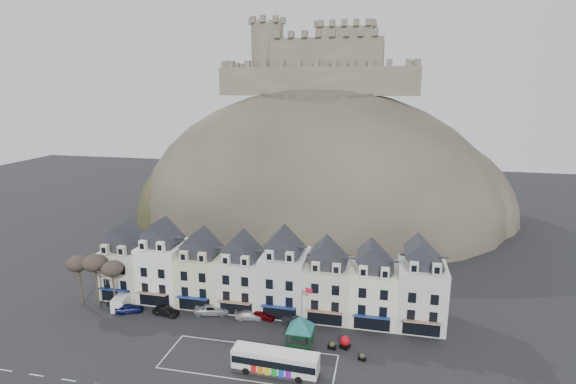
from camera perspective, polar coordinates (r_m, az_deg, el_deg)
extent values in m
plane|color=black|center=(61.06, -7.24, -20.98)|extent=(300.00, 300.00, 0.00)
cube|color=silver|center=(61.49, -4.95, -20.64)|extent=(22.00, 7.50, 0.01)
cube|color=beige|center=(81.56, -19.60, -9.32)|extent=(6.80, 8.00, 8.00)
cube|color=#202229|center=(79.78, -19.89, -5.86)|extent=(6.80, 5.76, 2.80)
cube|color=beige|center=(77.87, -22.22, -6.77)|extent=(1.20, 0.80, 1.60)
cube|color=beige|center=(76.25, -20.35, -7.02)|extent=(1.20, 0.80, 1.60)
cube|color=black|center=(79.55, -21.00, -12.15)|extent=(5.10, 0.06, 2.20)
cube|color=navy|center=(78.52, -21.35, -11.48)|extent=(5.10, 1.29, 0.43)
cube|color=white|center=(78.08, -15.33, -9.55)|extent=(6.80, 8.00, 9.20)
cube|color=#202229|center=(76.07, -15.60, -5.52)|extent=(6.80, 5.76, 2.80)
cube|color=white|center=(73.92, -17.92, -6.48)|extent=(1.20, 0.80, 1.60)
cube|color=white|center=(72.50, -15.86, -6.72)|extent=(1.20, 0.80, 1.60)
cube|color=black|center=(76.22, -16.60, -12.95)|extent=(5.10, 0.06, 2.20)
cube|color=maroon|center=(75.14, -16.92, -12.26)|extent=(5.10, 1.29, 0.43)
cube|color=beige|center=(75.54, -10.65, -10.59)|extent=(6.80, 8.00, 8.00)
cube|color=#202229|center=(73.62, -10.82, -6.88)|extent=(6.80, 5.76, 2.80)
cube|color=beige|center=(71.25, -13.07, -7.94)|extent=(1.20, 0.80, 1.60)
cube|color=beige|center=(70.07, -10.83, -8.20)|extent=(1.20, 0.80, 1.60)
cube|color=black|center=(73.37, -11.81, -13.73)|extent=(5.10, 0.06, 2.20)
cube|color=navy|center=(72.25, -12.08, -13.03)|extent=(5.10, 1.29, 0.43)
cube|color=silver|center=(73.30, -5.65, -11.18)|extent=(6.80, 8.00, 8.00)
cube|color=#202229|center=(71.31, -5.74, -7.37)|extent=(6.80, 5.76, 2.80)
cube|color=silver|center=(68.72, -7.87, -8.52)|extent=(1.20, 0.80, 1.60)
cube|color=silver|center=(67.80, -5.47, -8.76)|extent=(1.20, 0.80, 1.60)
cube|color=black|center=(71.06, -6.63, -14.46)|extent=(5.10, 0.06, 2.20)
cube|color=maroon|center=(69.90, -6.84, -13.76)|extent=(5.10, 1.29, 0.43)
cube|color=silver|center=(71.38, -0.36, -11.28)|extent=(6.80, 8.00, 9.20)
cube|color=#202229|center=(69.18, -0.36, -6.91)|extent=(6.80, 5.76, 2.80)
cube|color=silver|center=(66.35, -2.33, -8.10)|extent=(1.20, 0.80, 1.60)
cube|color=silver|center=(65.70, 0.22, -8.31)|extent=(1.20, 0.80, 1.60)
cube|color=black|center=(69.34, -1.11, -15.11)|extent=(5.10, 0.06, 2.20)
cube|color=navy|center=(68.15, -1.25, -14.41)|extent=(5.10, 1.29, 0.43)
cube|color=beige|center=(70.59, 5.16, -12.17)|extent=(6.80, 8.00, 8.00)
cube|color=#202229|center=(68.52, 5.25, -8.24)|extent=(6.80, 5.76, 2.80)
cube|color=beige|center=(65.51, 3.52, -9.53)|extent=(1.20, 0.80, 1.60)
cube|color=beige|center=(65.17, 6.16, -9.71)|extent=(1.20, 0.80, 1.60)
cube|color=black|center=(68.26, 4.66, -15.65)|extent=(5.10, 0.06, 2.20)
cube|color=maroon|center=(67.05, 4.60, -14.95)|extent=(5.10, 1.29, 0.43)
cube|color=white|center=(70.19, 10.81, -12.52)|extent=(6.80, 8.00, 8.00)
cube|color=#202229|center=(68.11, 11.00, -8.58)|extent=(6.80, 5.76, 2.80)
cube|color=white|center=(64.93, 9.55, -9.92)|extent=(1.20, 0.80, 1.60)
cube|color=white|center=(64.89, 12.23, -10.05)|extent=(1.20, 0.80, 1.60)
cube|color=black|center=(67.84, 10.59, -16.04)|extent=(5.10, 0.06, 2.20)
cube|color=navy|center=(66.63, 10.62, -15.35)|extent=(5.10, 1.29, 0.43)
cube|color=silver|center=(70.19, 16.51, -12.31)|extent=(6.80, 8.00, 9.20)
cube|color=#202229|center=(67.94, 16.83, -7.89)|extent=(6.80, 5.76, 2.80)
cube|color=silver|center=(64.59, 15.70, -9.22)|extent=(1.20, 0.80, 1.60)
cube|color=silver|center=(64.87, 18.37, -9.31)|extent=(1.20, 0.80, 1.60)
cube|color=black|center=(68.11, 16.55, -16.27)|extent=(5.10, 0.06, 2.20)
cube|color=maroon|center=(66.90, 16.67, -15.58)|extent=(5.10, 1.29, 0.43)
ellipsoid|color=#36302A|center=(123.51, 3.63, -2.87)|extent=(96.00, 76.00, 68.00)
ellipsoid|color=#232E17|center=(123.07, -6.99, -3.00)|extent=(52.00, 44.00, 42.00)
ellipsoid|color=#36302A|center=(126.23, 14.76, -2.93)|extent=(56.00, 48.00, 46.00)
ellipsoid|color=#232E17|center=(111.01, 0.47, -4.71)|extent=(40.00, 28.00, 28.00)
ellipsoid|color=#36302A|center=(111.03, 7.80, -4.83)|extent=(36.00, 28.00, 24.00)
cylinder|color=#36302A|center=(118.71, 3.86, 11.66)|extent=(30.00, 30.00, 3.00)
cube|color=#62574B|center=(114.72, 3.58, 13.86)|extent=(48.00, 2.20, 7.00)
cube|color=#62574B|center=(134.51, 4.94, 13.75)|extent=(48.00, 2.20, 7.00)
cube|color=#62574B|center=(130.21, -6.51, 13.73)|extent=(2.20, 22.00, 7.00)
cube|color=#62574B|center=(123.49, 15.72, 13.36)|extent=(2.20, 22.00, 7.00)
cube|color=#62574B|center=(124.51, 5.31, 16.31)|extent=(28.00, 18.00, 10.00)
cube|color=#62574B|center=(126.15, 7.33, 16.91)|extent=(14.00, 12.00, 13.00)
cylinder|color=#62574B|center=(123.67, -2.62, 16.38)|extent=(8.40, 8.40, 18.00)
cylinder|color=silver|center=(127.06, 7.46, 20.96)|extent=(0.16, 0.16, 5.00)
cylinder|color=#352C22|center=(80.71, -24.82, -10.92)|extent=(0.32, 0.32, 5.74)
ellipsoid|color=#383028|center=(79.21, -25.10, -8.20)|extent=(3.61, 3.61, 2.54)
cylinder|color=#352C22|center=(78.96, -23.05, -11.17)|extent=(0.32, 0.32, 6.02)
ellipsoid|color=#383028|center=(77.36, -23.34, -8.26)|extent=(3.78, 3.78, 2.67)
cylinder|color=#352C22|center=(77.45, -21.18, -11.71)|extent=(0.32, 0.32, 5.46)
ellipsoid|color=#383028|center=(75.94, -21.43, -9.03)|extent=(3.43, 3.43, 2.42)
cube|color=#262628|center=(59.15, -1.61, -21.73)|extent=(10.75, 2.91, 0.48)
cube|color=white|center=(58.35, -1.62, -20.59)|extent=(10.75, 2.86, 2.44)
cube|color=black|center=(58.27, -1.62, -20.48)|extent=(10.54, 2.92, 0.92)
cube|color=white|center=(57.74, -1.62, -19.68)|extent=(10.53, 2.75, 0.24)
cube|color=orange|center=(56.80, 3.84, -20.52)|extent=(0.11, 1.16, 0.27)
cylinder|color=black|center=(57.56, 1.37, -22.72)|extent=(0.94, 0.35, 0.93)
cylinder|color=black|center=(59.30, 1.90, -21.51)|extent=(0.94, 0.35, 0.93)
cylinder|color=black|center=(59.14, -5.34, -21.68)|extent=(0.94, 0.35, 0.93)
cylinder|color=black|center=(60.83, -4.59, -20.56)|extent=(0.94, 0.35, 0.93)
cube|color=black|center=(64.92, 0.53, -17.25)|extent=(0.16, 0.16, 2.57)
cube|color=black|center=(64.47, 3.17, -17.51)|extent=(0.16, 0.16, 2.57)
cube|color=black|center=(62.51, -0.05, -18.57)|extent=(0.16, 0.16, 2.57)
cube|color=black|center=(62.04, 2.71, -18.85)|extent=(0.16, 0.16, 2.57)
cube|color=black|center=(62.81, 1.60, -17.04)|extent=(3.54, 3.54, 0.13)
cone|color=#12504C|center=(62.33, 1.60, -16.27)|extent=(7.09, 7.09, 1.93)
cube|color=black|center=(64.22, 7.23, -18.85)|extent=(1.52, 1.52, 0.45)
sphere|color=#B30A14|center=(63.80, 7.26, -18.23)|extent=(1.40, 1.40, 1.40)
cylinder|color=silver|center=(63.48, 2.12, -15.12)|extent=(0.12, 0.12, 8.17)
cube|color=red|center=(61.67, 2.62, -12.40)|extent=(1.08, 0.36, 0.72)
cube|color=white|center=(77.93, -20.32, -12.86)|extent=(2.71, 4.74, 2.04)
cube|color=black|center=(77.77, -20.34, -12.61)|extent=(1.83, 0.41, 0.87)
cube|color=black|center=(63.75, 5.60, -19.02)|extent=(1.15, 0.72, 0.53)
sphere|color=#232E17|center=(63.53, 5.61, -18.69)|extent=(0.75, 0.75, 0.75)
cube|color=black|center=(62.10, 9.38, -20.15)|extent=(1.05, 0.81, 0.47)
sphere|color=#232E17|center=(61.90, 9.40, -19.86)|extent=(0.66, 0.66, 0.66)
imported|color=#0D1144|center=(76.03, -19.53, -13.75)|extent=(4.43, 3.21, 1.40)
imported|color=black|center=(73.57, -15.27, -14.40)|extent=(4.23, 1.99, 1.34)
imported|color=#B6B8BF|center=(72.57, -9.58, -14.42)|extent=(5.84, 3.74, 1.52)
imported|color=silver|center=(70.46, -4.95, -15.30)|extent=(4.54, 2.55, 1.24)
imported|color=#540409|center=(70.25, -3.24, -15.31)|extent=(4.03, 1.77, 1.35)
imported|color=black|center=(68.92, 1.02, -15.90)|extent=(4.23, 1.94, 1.34)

